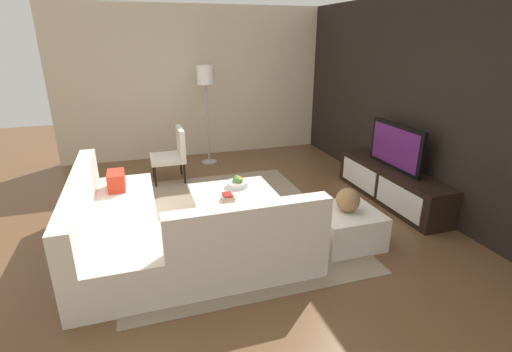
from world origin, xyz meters
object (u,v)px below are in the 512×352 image
at_px(coffee_table, 234,205).
at_px(accent_chair_near, 173,151).
at_px(television, 396,146).
at_px(book_stack, 228,197).
at_px(floor_lamp, 206,82).
at_px(decorative_ball, 348,200).
at_px(media_console, 391,184).
at_px(ottoman, 345,227).
at_px(fruit_bowl, 238,182).
at_px(sectional_couch, 160,232).

bearing_deg(coffee_table, accent_chair_near, -161.69).
xyz_separation_m(television, book_stack, (0.12, -2.42, -0.40)).
height_order(coffee_table, book_stack, book_stack).
relative_size(accent_chair_near, floor_lamp, 0.49).
distance_m(floor_lamp, decorative_ball, 3.64).
xyz_separation_m(media_console, ottoman, (0.85, -1.23, -0.05)).
height_order(accent_chair_near, book_stack, accent_chair_near).
xyz_separation_m(television, fruit_bowl, (-0.28, -2.19, -0.38)).
bearing_deg(ottoman, accent_chair_near, -148.45).
bearing_deg(fruit_bowl, sectional_couch, -53.06).
bearing_deg(accent_chair_near, television, 55.41).
distance_m(media_console, television, 0.56).
relative_size(accent_chair_near, ottoman, 1.24).
relative_size(media_console, ottoman, 2.92).
distance_m(television, floor_lamp, 3.39).
xyz_separation_m(media_console, television, (0.00, 0.00, 0.56)).
height_order(television, decorative_ball, television).
bearing_deg(media_console, ottoman, -55.22).
relative_size(accent_chair_near, decorative_ball, 3.25).
height_order(media_console, decorative_ball, decorative_ball).
bearing_deg(accent_chair_near, media_console, 55.40).
bearing_deg(ottoman, sectional_couch, -99.30).
bearing_deg(ottoman, television, 124.77).
bearing_deg(coffee_table, ottoman, 48.32).
relative_size(sectional_couch, book_stack, 12.73).
bearing_deg(sectional_couch, floor_lamp, 160.02).
xyz_separation_m(sectional_couch, decorative_ball, (0.33, 2.03, 0.24)).
distance_m(coffee_table, ottoman, 1.43).
bearing_deg(fruit_bowl, accent_chair_near, -156.41).
xyz_separation_m(fruit_bowl, book_stack, (0.40, -0.23, -0.02)).
relative_size(media_console, sectional_couch, 0.85).
relative_size(media_console, floor_lamp, 1.15).
height_order(television, fruit_bowl, television).
bearing_deg(decorative_ball, book_stack, -121.52).
relative_size(television, decorative_ball, 3.98).
xyz_separation_m(accent_chair_near, book_stack, (1.93, 0.44, -0.07)).
height_order(coffee_table, ottoman, ottoman).
bearing_deg(media_console, coffee_table, -92.49).
distance_m(accent_chair_near, ottoman, 3.14).
relative_size(accent_chair_near, book_stack, 4.61).
height_order(sectional_couch, ottoman, sectional_couch).
distance_m(sectional_couch, book_stack, 0.94).
bearing_deg(coffee_table, fruit_bowl, 150.44).
bearing_deg(decorative_ball, coffee_table, -131.68).
height_order(television, floor_lamp, floor_lamp).
bearing_deg(accent_chair_near, floor_lamp, 133.06).
bearing_deg(floor_lamp, television, 40.26).
bearing_deg(media_console, fruit_bowl, -97.28).
distance_m(coffee_table, fruit_bowl, 0.31).
distance_m(media_console, coffee_table, 2.30).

